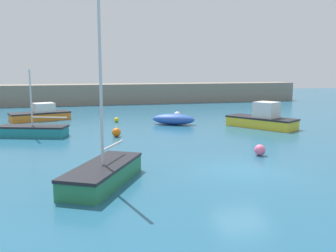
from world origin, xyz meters
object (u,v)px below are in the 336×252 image
(sailboat_tall_mast, at_px, (103,173))
(mooring_buoy_yellow, at_px, (116,120))
(sailboat_short_mast, at_px, (33,131))
(mooring_buoy_orange, at_px, (116,132))
(motorboat_grey_hull, at_px, (41,114))
(mooring_buoy_white, at_px, (177,115))
(mooring_buoy_pink, at_px, (260,150))
(motorboat_with_cabin, at_px, (263,119))
(rowboat_blue_near, at_px, (173,119))

(sailboat_tall_mast, distance_m, mooring_buoy_yellow, 17.24)
(sailboat_short_mast, xyz_separation_m, mooring_buoy_orange, (5.41, -1.44, -0.10))
(motorboat_grey_hull, xyz_separation_m, mooring_buoy_yellow, (6.27, -2.84, -0.34))
(mooring_buoy_white, xyz_separation_m, mooring_buoy_pink, (0.12, -15.46, -0.00))
(sailboat_short_mast, relative_size, sailboat_tall_mast, 0.66)
(mooring_buoy_orange, bearing_deg, motorboat_with_cabin, 5.51)
(motorboat_with_cabin, distance_m, mooring_buoy_white, 8.55)
(motorboat_with_cabin, relative_size, mooring_buoy_pink, 9.48)
(sailboat_short_mast, xyz_separation_m, mooring_buoy_white, (11.94, 6.70, -0.10))
(mooring_buoy_white, bearing_deg, mooring_buoy_pink, -89.57)
(mooring_buoy_yellow, bearing_deg, motorboat_grey_hull, 155.64)
(rowboat_blue_near, relative_size, mooring_buoy_yellow, 9.34)
(mooring_buoy_yellow, xyz_separation_m, mooring_buoy_orange, (-0.79, -6.88, 0.10))
(rowboat_blue_near, relative_size, sailboat_short_mast, 0.78)
(mooring_buoy_white, relative_size, mooring_buoy_pink, 1.01)
(mooring_buoy_orange, bearing_deg, mooring_buoy_pink, -47.73)
(motorboat_grey_hull, bearing_deg, motorboat_with_cabin, 134.75)
(sailboat_short_mast, bearing_deg, sailboat_tall_mast, 126.32)
(rowboat_blue_near, xyz_separation_m, mooring_buoy_orange, (-5.12, -4.32, -0.14))
(mooring_buoy_pink, height_order, mooring_buoy_yellow, mooring_buoy_pink)
(mooring_buoy_pink, xyz_separation_m, mooring_buoy_yellow, (-5.86, 14.19, -0.09))
(sailboat_short_mast, xyz_separation_m, mooring_buoy_yellow, (6.20, 5.43, -0.19))
(motorboat_grey_hull, height_order, motorboat_with_cabin, motorboat_with_cabin)
(motorboat_grey_hull, distance_m, motorboat_with_cabin, 18.92)
(rowboat_blue_near, relative_size, mooring_buoy_pink, 6.35)
(motorboat_with_cabin, bearing_deg, sailboat_tall_mast, 98.39)
(mooring_buoy_pink, xyz_separation_m, mooring_buoy_orange, (-6.65, 7.31, 0.00))
(mooring_buoy_pink, height_order, mooring_buoy_orange, mooring_buoy_orange)
(motorboat_grey_hull, distance_m, sailboat_short_mast, 8.27)
(motorboat_with_cabin, bearing_deg, sailboat_short_mast, 56.37)
(sailboat_tall_mast, bearing_deg, rowboat_blue_near, -176.53)
(motorboat_grey_hull, relative_size, rowboat_blue_near, 1.44)
(rowboat_blue_near, distance_m, mooring_buoy_pink, 11.74)
(sailboat_tall_mast, relative_size, mooring_buoy_pink, 12.28)
(sailboat_short_mast, height_order, mooring_buoy_white, sailboat_short_mast)
(rowboat_blue_near, xyz_separation_m, sailboat_tall_mast, (-6.83, -14.51, 0.01))
(motorboat_grey_hull, bearing_deg, sailboat_short_mast, 72.35)
(mooring_buoy_pink, bearing_deg, sailboat_short_mast, 144.01)
(motorboat_grey_hull, distance_m, mooring_buoy_white, 12.12)
(mooring_buoy_pink, distance_m, mooring_buoy_yellow, 15.35)
(rowboat_blue_near, relative_size, sailboat_tall_mast, 0.52)
(sailboat_short_mast, distance_m, mooring_buoy_orange, 5.60)
(motorboat_with_cabin, xyz_separation_m, mooring_buoy_pink, (-4.71, -8.41, -0.37))
(rowboat_blue_near, xyz_separation_m, mooring_buoy_white, (1.41, 3.82, -0.14))
(sailboat_short_mast, height_order, mooring_buoy_pink, sailboat_short_mast)
(rowboat_blue_near, xyz_separation_m, mooring_buoy_pink, (1.52, -11.64, -0.14))
(motorboat_with_cabin, relative_size, sailboat_tall_mast, 0.77)
(rowboat_blue_near, bearing_deg, motorboat_grey_hull, 1.58)
(mooring_buoy_yellow, distance_m, mooring_buoy_orange, 6.92)
(motorboat_grey_hull, bearing_deg, rowboat_blue_near, 134.91)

